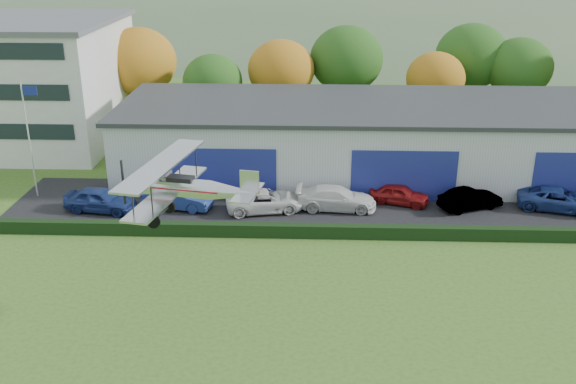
{
  "coord_description": "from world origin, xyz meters",
  "views": [
    {
      "loc": [
        -1.21,
        -18.81,
        16.79
      ],
      "look_at": [
        -2.31,
        10.98,
        4.95
      ],
      "focal_mm": 40.48,
      "sensor_mm": 36.0,
      "label": 1
    }
  ],
  "objects_px": {
    "car_4": "(399,194)",
    "biplane": "(183,186)",
    "hangar": "(394,138)",
    "car_3": "(336,198)",
    "flagpole": "(29,129)",
    "car_1": "(177,198)",
    "car_2": "(265,201)",
    "car_0": "(100,200)",
    "car_6": "(558,199)",
    "car_5": "(470,199)"
  },
  "relations": [
    {
      "from": "car_4",
      "to": "car_3",
      "type": "bearing_deg",
      "value": 122.65
    },
    {
      "from": "car_0",
      "to": "car_2",
      "type": "height_order",
      "value": "car_0"
    },
    {
      "from": "car_1",
      "to": "car_5",
      "type": "xyz_separation_m",
      "value": [
        19.15,
        0.61,
        -0.05
      ]
    },
    {
      "from": "hangar",
      "to": "flagpole",
      "type": "height_order",
      "value": "flagpole"
    },
    {
      "from": "hangar",
      "to": "car_6",
      "type": "distance_m",
      "value": 12.39
    },
    {
      "from": "flagpole",
      "to": "car_6",
      "type": "height_order",
      "value": "flagpole"
    },
    {
      "from": "car_0",
      "to": "car_4",
      "type": "relative_size",
      "value": 1.19
    },
    {
      "from": "biplane",
      "to": "car_3",
      "type": "bearing_deg",
      "value": 71.15
    },
    {
      "from": "car_0",
      "to": "car_4",
      "type": "height_order",
      "value": "car_0"
    },
    {
      "from": "car_4",
      "to": "biplane",
      "type": "distance_m",
      "value": 18.85
    },
    {
      "from": "car_2",
      "to": "car_1",
      "type": "bearing_deg",
      "value": 76.96
    },
    {
      "from": "car_4",
      "to": "car_0",
      "type": "bearing_deg",
      "value": 114.43
    },
    {
      "from": "car_0",
      "to": "car_4",
      "type": "distance_m",
      "value": 19.63
    },
    {
      "from": "car_6",
      "to": "car_0",
      "type": "bearing_deg",
      "value": 108.03
    },
    {
      "from": "car_6",
      "to": "car_1",
      "type": "bearing_deg",
      "value": 107.1
    },
    {
      "from": "car_2",
      "to": "biplane",
      "type": "distance_m",
      "value": 13.73
    },
    {
      "from": "car_2",
      "to": "car_3",
      "type": "distance_m",
      "value": 4.65
    },
    {
      "from": "car_0",
      "to": "hangar",
      "type": "bearing_deg",
      "value": -57.74
    },
    {
      "from": "car_2",
      "to": "car_3",
      "type": "relative_size",
      "value": 0.97
    },
    {
      "from": "car_2",
      "to": "car_6",
      "type": "bearing_deg",
      "value": -98.62
    },
    {
      "from": "hangar",
      "to": "car_2",
      "type": "distance_m",
      "value": 12.3
    },
    {
      "from": "car_1",
      "to": "car_3",
      "type": "height_order",
      "value": "car_3"
    },
    {
      "from": "car_2",
      "to": "car_0",
      "type": "bearing_deg",
      "value": 81.11
    },
    {
      "from": "car_1",
      "to": "car_4",
      "type": "xyz_separation_m",
      "value": [
        14.64,
        1.34,
        -0.08
      ]
    },
    {
      "from": "car_6",
      "to": "biplane",
      "type": "xyz_separation_m",
      "value": [
        -21.82,
        -13.08,
        5.69
      ]
    },
    {
      "from": "car_3",
      "to": "hangar",
      "type": "bearing_deg",
      "value": -27.77
    },
    {
      "from": "car_3",
      "to": "car_5",
      "type": "bearing_deg",
      "value": -84.7
    },
    {
      "from": "flagpole",
      "to": "hangar",
      "type": "bearing_deg",
      "value": 13.51
    },
    {
      "from": "flagpole",
      "to": "biplane",
      "type": "distance_m",
      "value": 19.35
    },
    {
      "from": "car_1",
      "to": "hangar",
      "type": "bearing_deg",
      "value": -51.86
    },
    {
      "from": "hangar",
      "to": "car_0",
      "type": "bearing_deg",
      "value": -156.9
    },
    {
      "from": "flagpole",
      "to": "biplane",
      "type": "xyz_separation_m",
      "value": [
        13.03,
        -14.21,
        1.67
      ]
    },
    {
      "from": "car_5",
      "to": "car_6",
      "type": "distance_m",
      "value": 5.71
    },
    {
      "from": "hangar",
      "to": "car_3",
      "type": "distance_m",
      "value": 8.98
    },
    {
      "from": "hangar",
      "to": "car_5",
      "type": "distance_m",
      "value": 8.58
    },
    {
      "from": "biplane",
      "to": "hangar",
      "type": "bearing_deg",
      "value": 70.85
    },
    {
      "from": "car_2",
      "to": "car_5",
      "type": "relative_size",
      "value": 1.2
    },
    {
      "from": "hangar",
      "to": "car_1",
      "type": "bearing_deg",
      "value": -152.3
    },
    {
      "from": "car_5",
      "to": "car_0",
      "type": "bearing_deg",
      "value": 70.08
    },
    {
      "from": "car_1",
      "to": "car_2",
      "type": "relative_size",
      "value": 0.89
    },
    {
      "from": "car_0",
      "to": "car_3",
      "type": "bearing_deg",
      "value": -77.45
    },
    {
      "from": "car_0",
      "to": "car_3",
      "type": "xyz_separation_m",
      "value": [
        15.28,
        0.9,
        -0.03
      ]
    },
    {
      "from": "car_3",
      "to": "car_2",
      "type": "bearing_deg",
      "value": 98.84
    },
    {
      "from": "car_2",
      "to": "car_5",
      "type": "height_order",
      "value": "car_2"
    },
    {
      "from": "car_2",
      "to": "biplane",
      "type": "height_order",
      "value": "biplane"
    },
    {
      "from": "flagpole",
      "to": "biplane",
      "type": "relative_size",
      "value": 1.08
    },
    {
      "from": "car_4",
      "to": "biplane",
      "type": "bearing_deg",
      "value": 158.48
    },
    {
      "from": "car_3",
      "to": "car_6",
      "type": "bearing_deg",
      "value": -85.17
    },
    {
      "from": "car_4",
      "to": "biplane",
      "type": "height_order",
      "value": "biplane"
    },
    {
      "from": "car_3",
      "to": "car_6",
      "type": "height_order",
      "value": "car_3"
    }
  ]
}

